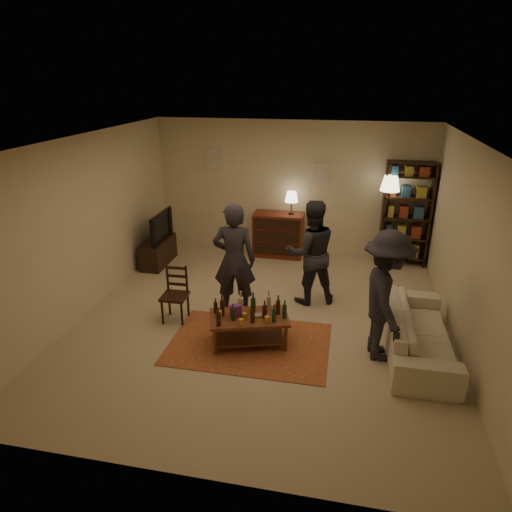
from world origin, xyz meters
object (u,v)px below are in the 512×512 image
(dining_chair, at_px, (176,292))
(bookshelf, at_px, (406,213))
(coffee_table, at_px, (249,319))
(tv_stand, at_px, (158,245))
(floor_lamp, at_px, (390,190))
(dresser, at_px, (279,234))
(sofa, at_px, (419,332))
(person_by_sofa, at_px, (386,297))
(person_right, at_px, (311,253))
(person_left, at_px, (234,260))

(dining_chair, bearing_deg, bookshelf, 38.39)
(dining_chair, bearing_deg, coffee_table, -22.68)
(tv_stand, xyz_separation_m, floor_lamp, (4.34, 0.85, 1.12))
(coffee_table, distance_m, bookshelf, 4.21)
(dresser, bearing_deg, sofa, -52.46)
(coffee_table, distance_m, dresser, 3.39)
(sofa, distance_m, person_by_sofa, 0.78)
(person_by_sofa, bearing_deg, coffee_table, 84.08)
(coffee_table, bearing_deg, dining_chair, 158.87)
(dresser, bearing_deg, coffee_table, -87.88)
(person_by_sofa, bearing_deg, tv_stand, 51.38)
(sofa, height_order, person_by_sofa, person_by_sofa)
(dresser, xyz_separation_m, person_by_sofa, (1.89, -3.31, 0.40))
(dining_chair, distance_m, floor_lamp, 4.41)
(bookshelf, bearing_deg, dresser, -178.43)
(tv_stand, distance_m, dresser, 2.43)
(dining_chair, xyz_separation_m, person_right, (1.93, 1.00, 0.41))
(person_left, bearing_deg, sofa, 162.63)
(coffee_table, height_order, person_left, person_left)
(dresser, distance_m, person_by_sofa, 3.83)
(person_by_sofa, bearing_deg, bookshelf, -17.78)
(floor_lamp, relative_size, person_by_sofa, 1.01)
(tv_stand, distance_m, person_right, 3.26)
(dining_chair, height_order, person_right, person_right)
(sofa, relative_size, person_by_sofa, 1.19)
(tv_stand, bearing_deg, bookshelf, 11.80)
(tv_stand, relative_size, person_right, 0.61)
(coffee_table, distance_m, person_left, 1.06)
(dresser, height_order, bookshelf, bookshelf)
(dresser, height_order, person_by_sofa, person_by_sofa)
(dresser, height_order, person_right, person_right)
(tv_stand, relative_size, dresser, 0.78)
(person_right, bearing_deg, dresser, -87.79)
(floor_lamp, height_order, person_left, person_left)
(floor_lamp, xyz_separation_m, person_left, (-2.37, -2.48, -0.61))
(tv_stand, relative_size, person_left, 0.59)
(floor_lamp, relative_size, person_left, 0.99)
(person_by_sofa, bearing_deg, floor_lamp, -11.98)
(coffee_table, xyz_separation_m, tv_stand, (-2.38, 2.48, -0.01))
(floor_lamp, bearing_deg, tv_stand, -168.91)
(sofa, height_order, person_right, person_right)
(coffee_table, distance_m, sofa, 2.29)
(coffee_table, height_order, bookshelf, bookshelf)
(coffee_table, bearing_deg, bookshelf, 56.23)
(dining_chair, xyz_separation_m, bookshelf, (3.56, 2.98, 0.58))
(dresser, relative_size, sofa, 0.65)
(dining_chair, distance_m, person_right, 2.21)
(coffee_table, xyz_separation_m, floor_lamp, (1.96, 3.33, 1.11))
(bookshelf, bearing_deg, tv_stand, -168.20)
(dining_chair, height_order, bookshelf, bookshelf)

